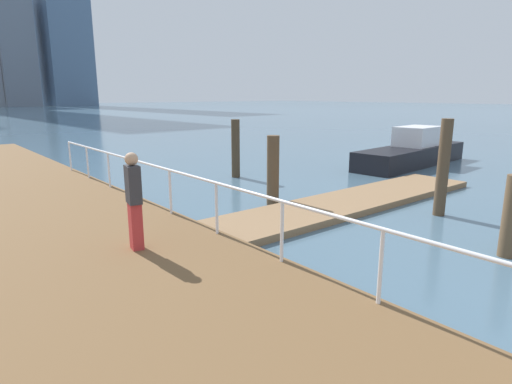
% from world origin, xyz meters
% --- Properties ---
extents(ground_plane, '(300.00, 300.00, 0.00)m').
position_xyz_m(ground_plane, '(0.00, 20.00, 0.00)').
color(ground_plane, slate).
extents(floating_dock, '(10.70, 2.00, 0.18)m').
position_xyz_m(floating_dock, '(1.85, 9.77, 0.09)').
color(floating_dock, '#93704C').
rests_on(floating_dock, ground_plane).
extents(boardwalk_railing, '(0.06, 23.23, 1.08)m').
position_xyz_m(boardwalk_railing, '(-3.15, 7.17, 1.26)').
color(boardwalk_railing, white).
rests_on(boardwalk_railing, boardwalk).
extents(dock_piling_0, '(0.33, 0.33, 2.24)m').
position_xyz_m(dock_piling_0, '(2.03, 15.38, 1.12)').
color(dock_piling_0, '#473826').
rests_on(dock_piling_0, ground_plane).
extents(dock_piling_1, '(0.33, 0.33, 1.65)m').
position_xyz_m(dock_piling_1, '(1.18, 5.21, 0.83)').
color(dock_piling_1, brown).
rests_on(dock_piling_1, ground_plane).
extents(dock_piling_3, '(0.30, 0.30, 2.56)m').
position_xyz_m(dock_piling_3, '(3.01, 7.59, 1.28)').
color(dock_piling_3, brown).
rests_on(dock_piling_3, ground_plane).
extents(dock_piling_4, '(0.36, 0.36, 2.03)m').
position_xyz_m(dock_piling_4, '(0.31, 11.28, 1.01)').
color(dock_piling_4, brown).
rests_on(dock_piling_4, ground_plane).
extents(moored_boat_0, '(7.55, 2.43, 1.73)m').
position_xyz_m(moored_boat_0, '(10.11, 12.62, 0.60)').
color(moored_boat_0, black).
rests_on(moored_boat_0, ground_plane).
extents(pedestrian_0, '(0.28, 0.39, 1.78)m').
position_xyz_m(pedestrian_0, '(-4.78, 9.31, 1.33)').
color(pedestrian_0, '#BF3333').
rests_on(pedestrian_0, boardwalk).
extents(skyline_tower_4, '(8.78, 8.14, 27.63)m').
position_xyz_m(skyline_tower_4, '(18.20, 132.52, 13.82)').
color(skyline_tower_4, slate).
rests_on(skyline_tower_4, ground_plane).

